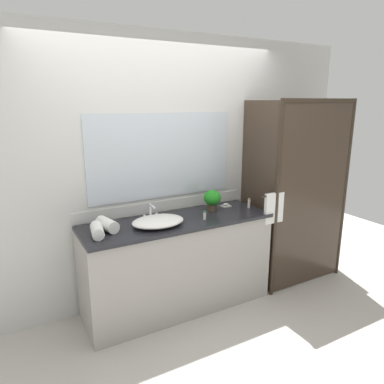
# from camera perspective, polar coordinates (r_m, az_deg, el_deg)

# --- Properties ---
(ground_plane) EXTENTS (8.00, 8.00, 0.00)m
(ground_plane) POSITION_cam_1_polar(r_m,az_deg,el_deg) (3.71, -2.13, -17.76)
(ground_plane) COLOR #B7B2A8
(wall_back_with_mirror) EXTENTS (4.40, 0.06, 2.60)m
(wall_back_with_mirror) POSITION_cam_1_polar(r_m,az_deg,el_deg) (3.52, -4.86, 3.34)
(wall_back_with_mirror) COLOR silver
(wall_back_with_mirror) RESTS_ON ground_plane
(vanity_cabinet) EXTENTS (1.80, 0.58, 0.90)m
(vanity_cabinet) POSITION_cam_1_polar(r_m,az_deg,el_deg) (3.50, -2.27, -11.43)
(vanity_cabinet) COLOR #9E9993
(vanity_cabinet) RESTS_ON ground_plane
(shower_enclosure) EXTENTS (1.20, 0.59, 2.00)m
(shower_enclosure) POSITION_cam_1_polar(r_m,az_deg,el_deg) (3.87, 16.15, -0.39)
(shower_enclosure) COLOR #2D2319
(shower_enclosure) RESTS_ON ground_plane
(sink_basin) EXTENTS (0.47, 0.36, 0.08)m
(sink_basin) POSITION_cam_1_polar(r_m,az_deg,el_deg) (3.18, -5.46, -4.68)
(sink_basin) COLOR white
(sink_basin) RESTS_ON vanity_cabinet
(faucet) EXTENTS (0.17, 0.13, 0.16)m
(faucet) POSITION_cam_1_polar(r_m,az_deg,el_deg) (3.32, -6.60, -3.66)
(faucet) COLOR silver
(faucet) RESTS_ON vanity_cabinet
(potted_plant) EXTENTS (0.18, 0.18, 0.21)m
(potted_plant) POSITION_cam_1_polar(r_m,az_deg,el_deg) (3.58, 3.29, -1.08)
(potted_plant) COLOR #473828
(potted_plant) RESTS_ON vanity_cabinet
(soap_dish) EXTENTS (0.10, 0.07, 0.04)m
(soap_dish) POSITION_cam_1_polar(r_m,az_deg,el_deg) (3.74, 5.40, -2.13)
(soap_dish) COLOR silver
(soap_dish) RESTS_ON vanity_cabinet
(amenity_bottle_conditioner) EXTENTS (0.03, 0.03, 0.08)m
(amenity_bottle_conditioner) POSITION_cam_1_polar(r_m,az_deg,el_deg) (3.32, 2.03, -3.78)
(amenity_bottle_conditioner) COLOR silver
(amenity_bottle_conditioner) RESTS_ON vanity_cabinet
(amenity_bottle_shampoo) EXTENTS (0.03, 0.03, 0.10)m
(amenity_bottle_shampoo) POSITION_cam_1_polar(r_m,az_deg,el_deg) (3.72, 9.10, -1.79)
(amenity_bottle_shampoo) COLOR silver
(amenity_bottle_shampoo) RESTS_ON vanity_cabinet
(rolled_towel_near_edge) EXTENTS (0.14, 0.24, 0.10)m
(rolled_towel_near_edge) POSITION_cam_1_polar(r_m,az_deg,el_deg) (3.02, -14.93, -5.97)
(rolled_towel_near_edge) COLOR white
(rolled_towel_near_edge) RESTS_ON vanity_cabinet
(rolled_towel_middle) EXTENTS (0.15, 0.25, 0.11)m
(rolled_towel_middle) POSITION_cam_1_polar(r_m,az_deg,el_deg) (3.12, -13.39, -5.09)
(rolled_towel_middle) COLOR white
(rolled_towel_middle) RESTS_ON vanity_cabinet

